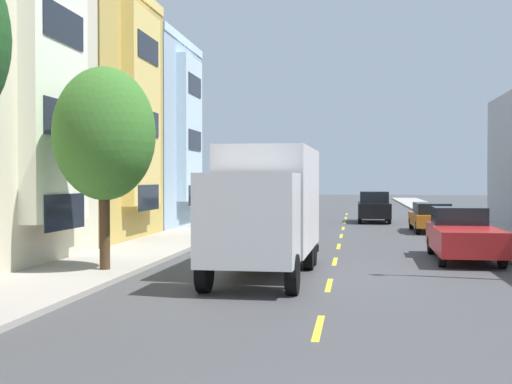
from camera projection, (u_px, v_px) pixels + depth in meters
name	position (u px, v px, depth m)	size (l,w,h in m)	color
ground_plane	(342.00, 231.00, 35.11)	(160.00, 160.00, 0.00)	#424244
sidewalk_left	(200.00, 231.00, 34.17)	(3.20, 120.00, 0.14)	#A39E93
sidewalk_right	(492.00, 235.00, 32.10)	(3.20, 120.00, 0.14)	#A39E93
lane_centerline_dashes	(340.00, 241.00, 29.67)	(0.14, 47.20, 0.01)	yellow
townhouse_third_mustard	(10.00, 120.00, 29.96)	(12.40, 8.28, 11.07)	tan
townhouse_fourth_powder_blue	(78.00, 138.00, 38.42)	(13.34, 8.28, 10.52)	#9EB7CC
street_tree_second	(104.00, 134.00, 19.22)	(2.90, 2.90, 5.76)	#47331E
delivery_box_truck	(268.00, 204.00, 19.12)	(2.53, 7.67, 3.62)	white
parked_sedan_champagne	(285.00, 206.00, 49.38)	(1.87, 4.53, 1.43)	tan
parked_pickup_red	(463.00, 235.00, 22.66)	(2.08, 5.33, 1.73)	#AD1E1E
parked_hatchback_forest	(274.00, 210.00, 41.79)	(1.85, 4.04, 1.50)	#194C28
parked_wagon_orange	(431.00, 216.00, 34.45)	(1.88, 4.72, 1.50)	orange
parked_wagon_navy	(241.00, 223.00, 29.06)	(1.90, 4.73, 1.50)	navy
moving_black_sedan	(374.00, 206.00, 42.23)	(1.95, 4.80, 1.93)	black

